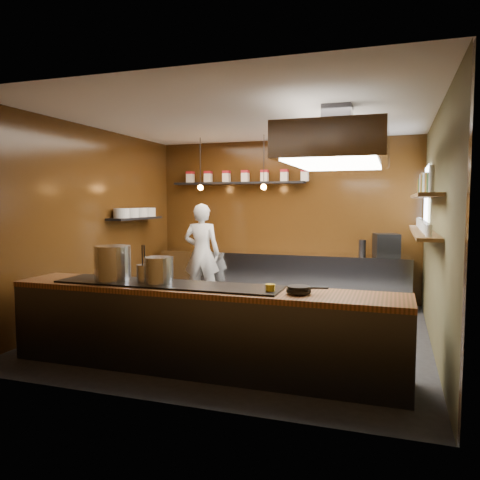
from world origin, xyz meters
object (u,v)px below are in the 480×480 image
at_px(extractor_hood, 337,147).
at_px(espresso_machine, 386,245).
at_px(stockpot_small, 159,270).
at_px(chef, 202,253).
at_px(stockpot_large, 113,263).

height_order(extractor_hood, espresso_machine, extractor_hood).
distance_m(extractor_hood, stockpot_small, 2.59).
relative_size(extractor_hood, chef, 1.10).
relative_size(extractor_hood, stockpot_small, 6.29).
distance_m(stockpot_large, stockpot_small, 0.61).
bearing_deg(extractor_hood, chef, 142.81).
height_order(stockpot_large, stockpot_small, stockpot_large).
bearing_deg(espresso_machine, chef, 174.66).
relative_size(stockpot_large, stockpot_small, 1.29).
distance_m(stockpot_small, chef, 3.38).
distance_m(stockpot_large, espresso_machine, 4.77).
relative_size(stockpot_large, espresso_machine, 1.03).
relative_size(extractor_hood, espresso_machine, 5.04).
bearing_deg(stockpot_small, chef, 104.98).
bearing_deg(chef, extractor_hood, 135.90).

